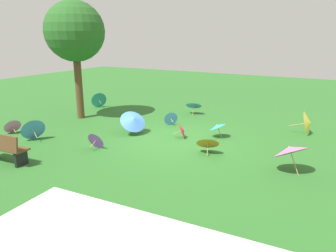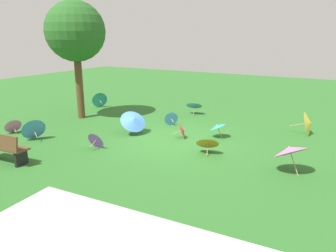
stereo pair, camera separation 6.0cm
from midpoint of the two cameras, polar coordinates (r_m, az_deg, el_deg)
name	(u,v)px [view 2 (the right image)]	position (r m, az deg, el deg)	size (l,w,h in m)	color
ground	(173,140)	(11.22, 1.13, -2.45)	(40.00, 40.00, 0.00)	#2D6B28
park_bench	(2,147)	(10.26, -27.36, -3.35)	(1.63, 0.60, 0.90)	brown
shade_tree	(75,32)	(14.28, -16.06, 15.76)	(2.49, 2.49, 4.93)	brown
parasol_purple_0	(97,140)	(10.55, -12.46, -2.42)	(0.60, 0.53, 0.57)	tan
parasol_blue_0	(33,128)	(12.10, -22.78, -0.38)	(0.80, 0.95, 0.80)	tan
parasol_pink_0	(13,125)	(13.27, -25.85, 0.16)	(0.63, 0.73, 0.60)	tan
parasol_yellow_0	(309,123)	(12.74, 23.91, 0.46)	(0.85, 0.88, 0.89)	tan
parasol_teal_2	(99,99)	(16.61, -12.04, 4.65)	(0.78, 0.83, 0.79)	tan
parasol_blue_1	(134,120)	(11.76, -6.00, 1.07)	(1.20, 1.24, 0.93)	tan
parasol_orange_0	(208,142)	(9.95, 7.23, -2.85)	(0.89, 0.84, 0.63)	tan
parasol_pink_1	(290,150)	(9.07, 21.04, -4.01)	(1.28, 1.29, 0.93)	tan
parasol_teal_3	(217,126)	(11.51, 8.92, -0.01)	(0.58, 0.60, 0.59)	tan
parasol_blue_3	(194,105)	(14.84, 4.82, 3.82)	(0.89, 0.87, 0.68)	tan
parasol_red_1	(183,130)	(11.35, 2.78, -0.76)	(0.59, 0.65, 0.57)	tan
parasol_blue_4	(171,118)	(12.97, 0.64, 1.39)	(0.55, 0.56, 0.57)	tan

